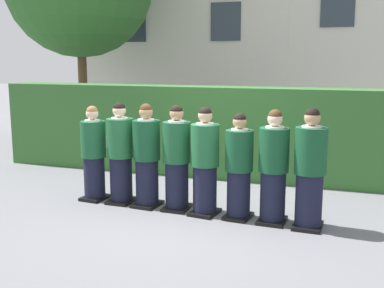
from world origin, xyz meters
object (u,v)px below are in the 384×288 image
object	(u,v)px
student_front_row_3	(177,160)
student_front_row_4	(205,164)
student_front_row_1	(121,155)
student_front_row_6	(274,170)
student_front_row_7	(310,172)
student_front_row_2	(147,158)
student_front_row_0	(94,155)
student_front_row_5	(239,169)

from	to	relation	value
student_front_row_3	student_front_row_4	bearing A→B (deg)	-10.39
student_front_row_1	student_front_row_6	size ratio (longest dim) A/B	1.01
student_front_row_6	student_front_row_7	xyz separation A→B (m)	(0.50, -0.06, 0.02)
student_front_row_3	student_front_row_1	bearing A→B (deg)	177.09
student_front_row_1	student_front_row_2	size ratio (longest dim) A/B	1.00
student_front_row_4	student_front_row_7	bearing A→B (deg)	-3.75
student_front_row_0	student_front_row_1	bearing A→B (deg)	-1.35
student_front_row_1	student_front_row_5	size ratio (longest dim) A/B	1.05
student_front_row_3	student_front_row_6	distance (m)	1.50
student_front_row_1	student_front_row_0	bearing A→B (deg)	178.65
student_front_row_0	student_front_row_2	distance (m)	0.98
student_front_row_1	student_front_row_4	distance (m)	1.47
student_front_row_2	student_front_row_7	world-z (taller)	student_front_row_7
student_front_row_3	student_front_row_7	xyz separation A→B (m)	(2.00, -0.19, 0.02)
student_front_row_3	student_front_row_7	bearing A→B (deg)	-5.35
student_front_row_6	student_front_row_7	size ratio (longest dim) A/B	0.97
student_front_row_0	student_front_row_4	size ratio (longest dim) A/B	0.96
student_front_row_6	student_front_row_7	bearing A→B (deg)	-6.81
student_front_row_3	student_front_row_6	world-z (taller)	student_front_row_3
student_front_row_3	student_front_row_7	size ratio (longest dim) A/B	0.97
student_front_row_1	student_front_row_6	xyz separation A→B (m)	(2.48, -0.18, -0.00)
student_front_row_3	student_front_row_5	bearing A→B (deg)	-5.69
student_front_row_3	student_front_row_7	world-z (taller)	student_front_row_7
student_front_row_3	student_front_row_5	distance (m)	1.00
student_front_row_6	student_front_row_0	bearing A→B (deg)	176.37
student_front_row_3	student_front_row_2	bearing A→B (deg)	179.16
student_front_row_0	student_front_row_6	size ratio (longest dim) A/B	0.96
student_front_row_2	student_front_row_3	distance (m)	0.50
student_front_row_4	student_front_row_6	size ratio (longest dim) A/B	1.00
student_front_row_0	student_front_row_6	world-z (taller)	student_front_row_6
student_front_row_1	student_front_row_2	distance (m)	0.48
student_front_row_0	student_front_row_2	world-z (taller)	student_front_row_2
student_front_row_0	student_front_row_4	xyz separation A→B (m)	(1.96, -0.15, 0.03)
student_front_row_2	student_front_row_3	xyz separation A→B (m)	(0.50, -0.01, -0.00)
student_front_row_1	student_front_row_7	size ratio (longest dim) A/B	0.98
student_front_row_3	student_front_row_6	xyz separation A→B (m)	(1.50, -0.13, -0.00)
student_front_row_0	student_front_row_1	world-z (taller)	student_front_row_1
student_front_row_5	student_front_row_6	world-z (taller)	student_front_row_6
student_front_row_4	student_front_row_7	size ratio (longest dim) A/B	0.97
student_front_row_0	student_front_row_2	xyz separation A→B (m)	(0.97, -0.05, 0.04)
student_front_row_2	student_front_row_4	size ratio (longest dim) A/B	1.00
student_front_row_4	student_front_row_7	world-z (taller)	student_front_row_7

